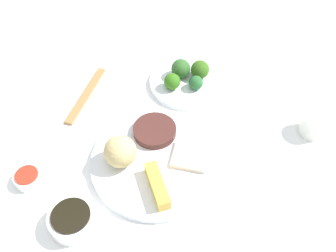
% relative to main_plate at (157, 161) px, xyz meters
% --- Properties ---
extents(tabletop, '(2.20, 2.20, 0.02)m').
position_rel_main_plate_xyz_m(tabletop, '(0.01, 0.01, -0.02)').
color(tabletop, white).
rests_on(tabletop, ground).
extents(main_plate, '(0.28, 0.28, 0.02)m').
position_rel_main_plate_xyz_m(main_plate, '(0.00, 0.00, 0.00)').
color(main_plate, white).
rests_on(main_plate, tabletop).
extents(rice_scoop, '(0.07, 0.07, 0.07)m').
position_rel_main_plate_xyz_m(rice_scoop, '(0.00, -0.07, 0.04)').
color(rice_scoop, '#D0B775').
rests_on(rice_scoop, main_plate).
extents(spring_roll, '(0.10, 0.05, 0.03)m').
position_rel_main_plate_xyz_m(spring_roll, '(0.07, 0.00, 0.02)').
color(spring_roll, gold).
rests_on(spring_roll, main_plate).
extents(crab_rangoon_wonton, '(0.09, 0.09, 0.01)m').
position_rel_main_plate_xyz_m(crab_rangoon_wonton, '(-0.00, 0.07, 0.01)').
color(crab_rangoon_wonton, beige).
rests_on(crab_rangoon_wonton, main_plate).
extents(stir_fry_heap, '(0.10, 0.10, 0.02)m').
position_rel_main_plate_xyz_m(stir_fry_heap, '(-0.07, -0.00, 0.02)').
color(stir_fry_heap, '#492520').
rests_on(stir_fry_heap, main_plate).
extents(broccoli_plate, '(0.19, 0.19, 0.01)m').
position_rel_main_plate_xyz_m(broccoli_plate, '(-0.25, 0.08, -0.00)').
color(broccoli_plate, white).
rests_on(broccoli_plate, tabletop).
extents(broccoli_floret_0, '(0.04, 0.04, 0.04)m').
position_rel_main_plate_xyz_m(broccoli_floret_0, '(-0.22, 0.10, 0.02)').
color(broccoli_floret_0, '#27602C').
rests_on(broccoli_floret_0, broccoli_plate).
extents(broccoli_floret_1, '(0.04, 0.04, 0.04)m').
position_rel_main_plate_xyz_m(broccoli_floret_1, '(-0.23, 0.04, 0.03)').
color(broccoli_floret_1, '#336E19').
rests_on(broccoli_floret_1, broccoli_plate).
extents(broccoli_floret_2, '(0.05, 0.05, 0.05)m').
position_rel_main_plate_xyz_m(broccoli_floret_2, '(-0.27, 0.07, 0.03)').
color(broccoli_floret_2, '#316028').
rests_on(broccoli_floret_2, broccoli_plate).
extents(broccoli_floret_3, '(0.05, 0.05, 0.05)m').
position_rel_main_plate_xyz_m(broccoli_floret_3, '(-0.26, 0.12, 0.03)').
color(broccoli_floret_3, '#35611A').
rests_on(broccoli_floret_3, broccoli_plate).
extents(soy_sauce_bowl, '(0.09, 0.09, 0.04)m').
position_rel_main_plate_xyz_m(soy_sauce_bowl, '(0.14, -0.16, 0.01)').
color(soy_sauce_bowl, white).
rests_on(soy_sauce_bowl, tabletop).
extents(soy_sauce_bowl_liquid, '(0.07, 0.07, 0.00)m').
position_rel_main_plate_xyz_m(soy_sauce_bowl_liquid, '(0.14, -0.16, 0.03)').
color(soy_sauce_bowl_liquid, black).
rests_on(soy_sauce_bowl_liquid, soy_sauce_bowl).
extents(sauce_ramekin_sweet_and_sour, '(0.06, 0.06, 0.02)m').
position_rel_main_plate_xyz_m(sauce_ramekin_sweet_and_sour, '(0.04, -0.27, 0.00)').
color(sauce_ramekin_sweet_and_sour, white).
rests_on(sauce_ramekin_sweet_and_sour, tabletop).
extents(sauce_ramekin_sweet_and_sour_liquid, '(0.05, 0.05, 0.00)m').
position_rel_main_plate_xyz_m(sauce_ramekin_sweet_and_sour_liquid, '(0.04, -0.27, 0.02)').
color(sauce_ramekin_sweet_and_sour_liquid, red).
rests_on(sauce_ramekin_sweet_and_sour_liquid, sauce_ramekin_sweet_and_sour).
extents(teacup, '(0.06, 0.06, 0.05)m').
position_rel_main_plate_xyz_m(teacup, '(-0.08, 0.37, 0.02)').
color(teacup, white).
rests_on(teacup, tabletop).
extents(chopsticks_pair, '(0.20, 0.08, 0.01)m').
position_rel_main_plate_xyz_m(chopsticks_pair, '(-0.22, -0.18, -0.00)').
color(chopsticks_pair, '#9D7442').
rests_on(chopsticks_pair, tabletop).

